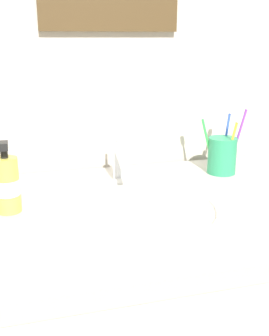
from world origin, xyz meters
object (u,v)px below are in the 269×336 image
object	(u,v)px
toothbrush_cup	(222,155)
toothbrush_purple	(240,132)
faucet	(119,160)
soap_dispenser	(7,184)
toothbrush_blue	(227,133)
toothbrush_green	(206,137)
toothbrush_yellow	(232,139)

from	to	relation	value
toothbrush_cup	toothbrush_purple	bearing A→B (deg)	-15.76
faucet	toothbrush_purple	xyz separation A→B (m)	(0.35, -0.01, 0.06)
faucet	soap_dispenser	size ratio (longest dim) A/B	0.86
toothbrush_cup	toothbrush_blue	bearing A→B (deg)	47.45
toothbrush_cup	soap_dispenser	world-z (taller)	soap_dispenser
faucet	toothbrush_blue	world-z (taller)	toothbrush_blue
faucet	toothbrush_purple	bearing A→B (deg)	-1.28
toothbrush_green	soap_dispenser	world-z (taller)	toothbrush_green
toothbrush_purple	soap_dispenser	bearing A→B (deg)	-169.48
toothbrush_blue	toothbrush_yellow	world-z (taller)	toothbrush_blue
faucet	toothbrush_cup	size ratio (longest dim) A/B	1.35
toothbrush_cup	soap_dispenser	size ratio (longest dim) A/B	0.64
toothbrush_green	toothbrush_cup	bearing A→B (deg)	-19.10
toothbrush_green	soap_dispenser	bearing A→B (deg)	-165.09
faucet	soap_dispenser	distance (m)	0.31
toothbrush_cup	faucet	bearing A→B (deg)	-179.17
toothbrush_green	toothbrush_blue	bearing A→B (deg)	8.21
toothbrush_cup	toothbrush_yellow	distance (m)	0.06
soap_dispenser	toothbrush_purple	bearing A→B (deg)	10.52
toothbrush_blue	soap_dispenser	xyz separation A→B (m)	(-0.61, -0.15, -0.05)
toothbrush_purple	toothbrush_green	bearing A→B (deg)	162.53
toothbrush_yellow	toothbrush_green	size ratio (longest dim) A/B	1.00
toothbrush_blue	toothbrush_green	bearing A→B (deg)	-171.79
soap_dispenser	toothbrush_green	bearing A→B (deg)	14.91
faucet	toothbrush_cup	xyz separation A→B (m)	(0.30, 0.00, -0.01)
faucet	soap_dispenser	xyz separation A→B (m)	(-0.28, -0.12, 0.00)
toothbrush_cup	toothbrush_green	world-z (taller)	toothbrush_green
toothbrush_blue	toothbrush_yellow	bearing A→B (deg)	-99.53
toothbrush_blue	toothbrush_yellow	size ratio (longest dim) A/B	1.06
faucet	toothbrush_yellow	bearing A→B (deg)	-4.14
faucet	toothbrush_purple	world-z (taller)	toothbrush_purple
faucet	toothbrush_purple	distance (m)	0.35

